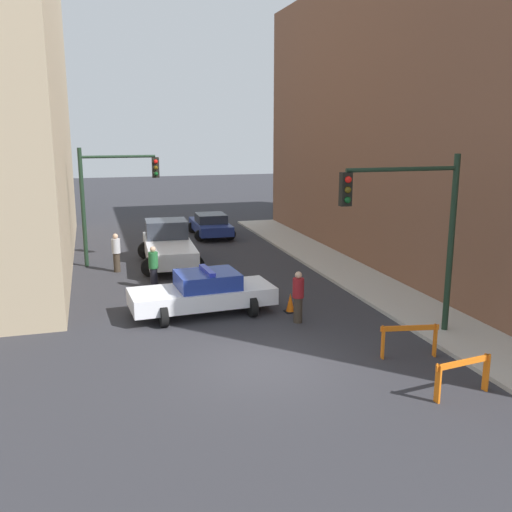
% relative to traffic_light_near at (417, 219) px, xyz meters
% --- Properties ---
extents(ground_plane, '(120.00, 120.00, 0.00)m').
position_rel_traffic_light_near_xyz_m(ground_plane, '(-4.73, -0.64, -3.53)').
color(ground_plane, '#2D2D33').
extents(sidewalk_right, '(2.40, 44.00, 0.12)m').
position_rel_traffic_light_near_xyz_m(sidewalk_right, '(1.47, -0.64, -3.47)').
color(sidewalk_right, '#B2ADA3').
rests_on(sidewalk_right, ground_plane).
extents(building_right, '(12.00, 28.00, 12.80)m').
position_rel_traffic_light_near_xyz_m(building_right, '(8.67, 7.36, 2.87)').
color(building_right, brown).
rests_on(building_right, ground_plane).
extents(traffic_light_near, '(3.64, 0.35, 5.20)m').
position_rel_traffic_light_near_xyz_m(traffic_light_near, '(0.00, 0.00, 0.00)').
color(traffic_light_near, black).
rests_on(traffic_light_near, sidewalk_right).
extents(traffic_light_far, '(3.44, 0.35, 5.20)m').
position_rel_traffic_light_near_xyz_m(traffic_light_far, '(-8.03, 11.83, -0.13)').
color(traffic_light_far, black).
rests_on(traffic_light_far, ground_plane).
extents(police_car, '(4.81, 2.56, 1.52)m').
position_rel_traffic_light_near_xyz_m(police_car, '(-5.41, 3.87, -2.81)').
color(police_car, white).
rests_on(police_car, ground_plane).
extents(white_truck, '(2.81, 5.49, 1.90)m').
position_rel_traffic_light_near_xyz_m(white_truck, '(-5.58, 11.13, -2.62)').
color(white_truck, silver).
rests_on(white_truck, ground_plane).
extents(parked_car_near, '(2.33, 4.33, 1.31)m').
position_rel_traffic_light_near_xyz_m(parked_car_near, '(-2.35, 17.32, -2.86)').
color(parked_car_near, navy).
rests_on(parked_car_near, ground_plane).
extents(pedestrian_crossing, '(0.45, 0.45, 1.66)m').
position_rel_traffic_light_near_xyz_m(pedestrian_crossing, '(-6.66, 7.30, -2.67)').
color(pedestrian_crossing, black).
rests_on(pedestrian_crossing, ground_plane).
extents(pedestrian_corner, '(0.45, 0.45, 1.66)m').
position_rel_traffic_light_near_xyz_m(pedestrian_corner, '(-7.88, 10.43, -2.67)').
color(pedestrian_corner, '#382D23').
rests_on(pedestrian_corner, ground_plane).
extents(pedestrian_sidewalk, '(0.51, 0.51, 1.66)m').
position_rel_traffic_light_near_xyz_m(pedestrian_sidewalk, '(-2.72, 2.15, -2.67)').
color(pedestrian_sidewalk, '#382D23').
rests_on(pedestrian_sidewalk, ground_plane).
extents(barrier_front, '(1.59, 0.37, 0.90)m').
position_rel_traffic_light_near_xyz_m(barrier_front, '(-0.89, -3.70, -2.91)').
color(barrier_front, orange).
rests_on(barrier_front, ground_plane).
extents(barrier_mid, '(1.58, 0.42, 0.90)m').
position_rel_traffic_light_near_xyz_m(barrier_mid, '(-0.86, -1.34, -2.91)').
color(barrier_mid, orange).
rests_on(barrier_mid, ground_plane).
extents(traffic_cone, '(0.36, 0.36, 0.66)m').
position_rel_traffic_light_near_xyz_m(traffic_cone, '(-2.60, 3.19, -3.21)').
color(traffic_cone, black).
rests_on(traffic_cone, ground_plane).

